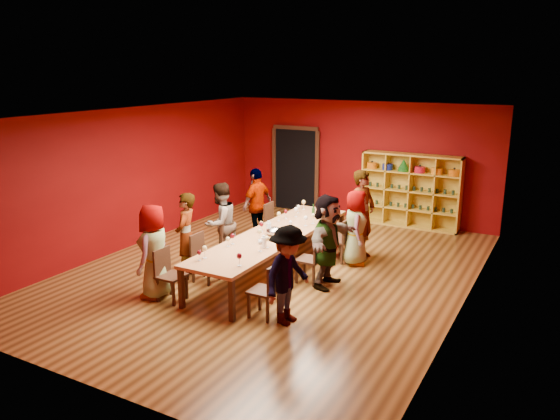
{
  "coord_description": "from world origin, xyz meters",
  "views": [
    {
      "loc": [
        4.87,
        -8.58,
        3.81
      ],
      "look_at": [
        -0.02,
        0.29,
        1.15
      ],
      "focal_mm": 35.0,
      "sensor_mm": 36.0,
      "label": 1
    }
  ],
  "objects_px": {
    "chair_person_left_0": "(168,272)",
    "tasting_table": "(274,237)",
    "person_left_4": "(257,204)",
    "person_right_0": "(288,275)",
    "person_right_4": "(363,215)",
    "chair_person_left_1": "(202,255)",
    "person_left_1": "(186,236)",
    "chair_person_left_4": "(273,221)",
    "shelving_unit": "(411,187)",
    "spittoon_bowl": "(274,231)",
    "chair_person_right_2": "(313,257)",
    "person_right_3": "(356,228)",
    "person_right_2": "(327,241)",
    "wine_bottle": "(313,212)",
    "chair_person_right_0": "(268,288)",
    "chair_person_right_4": "(349,232)",
    "person_left_2": "(221,223)",
    "chair_person_left_2": "(232,241)",
    "person_left_0": "(154,251)",
    "chair_person_right_3": "(341,238)"
  },
  "relations": [
    {
      "from": "chair_person_right_3",
      "to": "wine_bottle",
      "type": "relative_size",
      "value": 3.29
    },
    {
      "from": "person_left_1",
      "to": "person_right_0",
      "type": "distance_m",
      "value": 2.64
    },
    {
      "from": "shelving_unit",
      "to": "person_left_0",
      "type": "distance_m",
      "value": 6.82
    },
    {
      "from": "person_left_2",
      "to": "spittoon_bowl",
      "type": "height_order",
      "value": "person_left_2"
    },
    {
      "from": "chair_person_left_4",
      "to": "person_left_2",
      "type": "bearing_deg",
      "value": -98.91
    },
    {
      "from": "person_right_2",
      "to": "chair_person_right_4",
      "type": "distance_m",
      "value": 1.78
    },
    {
      "from": "chair_person_right_2",
      "to": "person_right_2",
      "type": "height_order",
      "value": "person_right_2"
    },
    {
      "from": "chair_person_left_0",
      "to": "chair_person_right_3",
      "type": "xyz_separation_m",
      "value": [
        1.82,
        3.15,
        0.0
      ]
    },
    {
      "from": "person_right_3",
      "to": "wine_bottle",
      "type": "height_order",
      "value": "person_right_3"
    },
    {
      "from": "person_left_2",
      "to": "person_right_0",
      "type": "height_order",
      "value": "person_left_2"
    },
    {
      "from": "person_right_2",
      "to": "spittoon_bowl",
      "type": "distance_m",
      "value": 1.15
    },
    {
      "from": "chair_person_left_0",
      "to": "person_left_1",
      "type": "distance_m",
      "value": 1.07
    },
    {
      "from": "chair_person_left_4",
      "to": "person_right_4",
      "type": "xyz_separation_m",
      "value": [
        2.1,
        -0.0,
        0.42
      ]
    },
    {
      "from": "person_left_4",
      "to": "chair_person_right_2",
      "type": "xyz_separation_m",
      "value": [
        2.23,
        -1.73,
        -0.33
      ]
    },
    {
      "from": "shelving_unit",
      "to": "spittoon_bowl",
      "type": "height_order",
      "value": "shelving_unit"
    },
    {
      "from": "chair_person_right_2",
      "to": "wine_bottle",
      "type": "height_order",
      "value": "wine_bottle"
    },
    {
      "from": "chair_person_left_2",
      "to": "person_right_4",
      "type": "bearing_deg",
      "value": 38.11
    },
    {
      "from": "person_right_4",
      "to": "person_right_2",
      "type": "bearing_deg",
      "value": -169.86
    },
    {
      "from": "person_left_4",
      "to": "person_right_0",
      "type": "distance_m",
      "value": 4.24
    },
    {
      "from": "person_left_1",
      "to": "chair_person_left_2",
      "type": "distance_m",
      "value": 1.08
    },
    {
      "from": "chair_person_right_2",
      "to": "person_right_3",
      "type": "relative_size",
      "value": 0.59
    },
    {
      "from": "person_right_2",
      "to": "chair_person_left_0",
      "type": "bearing_deg",
      "value": 131.49
    },
    {
      "from": "chair_person_left_0",
      "to": "tasting_table",
      "type": "bearing_deg",
      "value": 65.53
    },
    {
      "from": "person_left_2",
      "to": "chair_person_left_4",
      "type": "height_order",
      "value": "person_left_2"
    },
    {
      "from": "chair_person_right_0",
      "to": "person_left_2",
      "type": "bearing_deg",
      "value": 140.46
    },
    {
      "from": "chair_person_left_1",
      "to": "person_left_1",
      "type": "height_order",
      "value": "person_left_1"
    },
    {
      "from": "chair_person_left_1",
      "to": "person_right_4",
      "type": "relative_size",
      "value": 0.49
    },
    {
      "from": "person_right_2",
      "to": "chair_person_right_4",
      "type": "height_order",
      "value": "person_right_2"
    },
    {
      "from": "chair_person_right_0",
      "to": "person_right_2",
      "type": "xyz_separation_m",
      "value": [
        0.27,
        1.63,
        0.35
      ]
    },
    {
      "from": "chair_person_left_4",
      "to": "person_right_0",
      "type": "relative_size",
      "value": 0.57
    },
    {
      "from": "chair_person_right_2",
      "to": "person_right_4",
      "type": "relative_size",
      "value": 0.49
    },
    {
      "from": "chair_person_left_1",
      "to": "tasting_table",
      "type": "bearing_deg",
      "value": 48.75
    },
    {
      "from": "chair_person_right_0",
      "to": "person_right_2",
      "type": "height_order",
      "value": "person_right_2"
    },
    {
      "from": "person_left_4",
      "to": "person_right_4",
      "type": "xyz_separation_m",
      "value": [
        2.51,
        -0.0,
        0.09
      ]
    },
    {
      "from": "chair_person_left_1",
      "to": "person_right_4",
      "type": "xyz_separation_m",
      "value": [
        2.1,
        2.61,
        0.42
      ]
    },
    {
      "from": "person_right_0",
      "to": "person_right_3",
      "type": "xyz_separation_m",
      "value": [
        -0.05,
        2.93,
        -0.02
      ]
    },
    {
      "from": "person_left_0",
      "to": "chair_person_left_2",
      "type": "height_order",
      "value": "person_left_0"
    },
    {
      "from": "chair_person_left_1",
      "to": "person_right_3",
      "type": "relative_size",
      "value": 0.59
    },
    {
      "from": "tasting_table",
      "to": "chair_person_left_4",
      "type": "distance_m",
      "value": 1.83
    },
    {
      "from": "chair_person_left_0",
      "to": "shelving_unit",
      "type": "bearing_deg",
      "value": 69.94
    },
    {
      "from": "chair_person_left_1",
      "to": "chair_person_left_4",
      "type": "xyz_separation_m",
      "value": [
        0.0,
        2.62,
        0.0
      ]
    },
    {
      "from": "chair_person_left_1",
      "to": "person_left_1",
      "type": "distance_m",
      "value": 0.47
    },
    {
      "from": "chair_person_left_2",
      "to": "chair_person_right_3",
      "type": "xyz_separation_m",
      "value": [
        1.82,
        1.22,
        0.0
      ]
    },
    {
      "from": "person_right_2",
      "to": "person_right_4",
      "type": "distance_m",
      "value": 1.73
    },
    {
      "from": "chair_person_right_0",
      "to": "person_right_3",
      "type": "bearing_deg",
      "value": 84.22
    },
    {
      "from": "chair_person_left_4",
      "to": "chair_person_right_4",
      "type": "distance_m",
      "value": 1.82
    },
    {
      "from": "chair_person_right_2",
      "to": "person_left_2",
      "type": "bearing_deg",
      "value": 177.69
    },
    {
      "from": "person_right_2",
      "to": "wine_bottle",
      "type": "bearing_deg",
      "value": 32.89
    },
    {
      "from": "person_left_0",
      "to": "person_right_3",
      "type": "bearing_deg",
      "value": 129.96
    },
    {
      "from": "chair_person_left_4",
      "to": "chair_person_right_4",
      "type": "relative_size",
      "value": 1.0
    }
  ]
}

